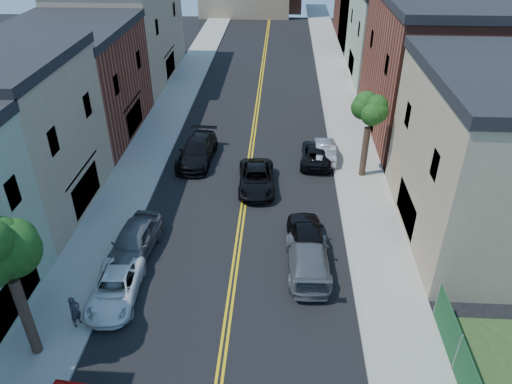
# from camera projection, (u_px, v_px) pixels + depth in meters

# --- Properties ---
(sidewalk_left) EXTENTS (3.20, 100.00, 0.15)m
(sidewalk_left) POSITION_uv_depth(u_px,v_px,m) (167.00, 114.00, 42.70)
(sidewalk_left) COLOR gray
(sidewalk_left) RESTS_ON ground
(sidewalk_right) EXTENTS (3.20, 100.00, 0.15)m
(sidewalk_right) POSITION_uv_depth(u_px,v_px,m) (346.00, 118.00, 41.97)
(sidewalk_right) COLOR gray
(sidewalk_right) RESTS_ON ground
(curb_left) EXTENTS (0.30, 100.00, 0.15)m
(curb_left) POSITION_uv_depth(u_px,v_px,m) (186.00, 115.00, 42.62)
(curb_left) COLOR gray
(curb_left) RESTS_ON ground
(curb_right) EXTENTS (0.30, 100.00, 0.15)m
(curb_right) POSITION_uv_depth(u_px,v_px,m) (326.00, 118.00, 42.05)
(curb_right) COLOR gray
(curb_right) RESTS_ON ground
(bldg_left_tan_near) EXTENTS (9.00, 10.00, 9.00)m
(bldg_left_tan_near) POSITION_uv_depth(u_px,v_px,m) (0.00, 142.00, 27.93)
(bldg_left_tan_near) COLOR #998466
(bldg_left_tan_near) RESTS_ON ground
(bldg_left_brick) EXTENTS (9.00, 12.00, 8.00)m
(bldg_left_brick) POSITION_uv_depth(u_px,v_px,m) (73.00, 86.00, 37.52)
(bldg_left_brick) COLOR brown
(bldg_left_brick) RESTS_ON ground
(bldg_left_tan_far) EXTENTS (9.00, 16.00, 9.50)m
(bldg_left_tan_far) POSITION_uv_depth(u_px,v_px,m) (124.00, 32.00, 49.00)
(bldg_left_tan_far) COLOR #998466
(bldg_left_tan_far) RESTS_ON ground
(bldg_right_tan) EXTENTS (9.00, 12.00, 9.00)m
(bldg_right_tan) POSITION_uv_depth(u_px,v_px,m) (501.00, 162.00, 25.78)
(bldg_right_tan) COLOR #998466
(bldg_right_tan) RESTS_ON ground
(bldg_right_brick) EXTENTS (9.00, 14.00, 10.00)m
(bldg_right_brick) POSITION_uv_depth(u_px,v_px,m) (435.00, 71.00, 37.39)
(bldg_right_brick) COLOR brown
(bldg_right_brick) RESTS_ON ground
(bldg_right_palegrn) EXTENTS (9.00, 12.00, 8.50)m
(bldg_right_palegrn) POSITION_uv_depth(u_px,v_px,m) (398.00, 35.00, 49.66)
(bldg_right_palegrn) COLOR gray
(bldg_right_palegrn) RESTS_ON ground
(tree_right_far) EXTENTS (4.40, 4.40, 8.03)m
(tree_right_far) POSITION_uv_depth(u_px,v_px,m) (372.00, 97.00, 30.49)
(tree_right_far) COLOR #34231A
(tree_right_far) RESTS_ON sidewalk_right
(white_pickup) EXTENTS (2.38, 4.74, 1.29)m
(white_pickup) POSITION_uv_depth(u_px,v_px,m) (115.00, 288.00, 23.13)
(white_pickup) COLOR white
(white_pickup) RESTS_ON ground
(grey_car_left) EXTENTS (2.46, 5.13, 1.69)m
(grey_car_left) POSITION_uv_depth(u_px,v_px,m) (134.00, 241.00, 25.90)
(grey_car_left) COLOR #525459
(grey_car_left) RESTS_ON ground
(black_car_left) EXTENTS (2.65, 5.80, 1.64)m
(black_car_left) POSITION_uv_depth(u_px,v_px,m) (197.00, 151.00, 35.01)
(black_car_left) COLOR black
(black_car_left) RESTS_ON ground
(grey_car_right) EXTENTS (2.35, 5.45, 1.56)m
(grey_car_right) POSITION_uv_depth(u_px,v_px,m) (308.00, 258.00, 24.85)
(grey_car_right) COLOR #575A5F
(grey_car_right) RESTS_ON ground
(black_car_right) EXTENTS (2.30, 4.93, 1.63)m
(black_car_right) POSITION_uv_depth(u_px,v_px,m) (307.00, 236.00, 26.34)
(black_car_right) COLOR black
(black_car_right) RESTS_ON ground
(silver_car_right) EXTENTS (1.51, 4.14, 1.35)m
(silver_car_right) POSITION_uv_depth(u_px,v_px,m) (325.00, 150.00, 35.42)
(silver_car_right) COLOR #A1A4A9
(silver_car_right) RESTS_ON ground
(dark_car_right_far) EXTENTS (2.51, 4.82, 1.30)m
(dark_car_right_far) POSITION_uv_depth(u_px,v_px,m) (316.00, 154.00, 35.02)
(dark_car_right_far) COLOR black
(dark_car_right_far) RESTS_ON ground
(black_suv_lane) EXTENTS (2.60, 5.15, 1.40)m
(black_suv_lane) POSITION_uv_depth(u_px,v_px,m) (256.00, 179.00, 31.86)
(black_suv_lane) COLOR black
(black_suv_lane) RESTS_ON ground
(pedestrian_left) EXTENTS (0.56, 0.67, 1.58)m
(pedestrian_left) POSITION_uv_depth(u_px,v_px,m) (75.00, 311.00, 21.44)
(pedestrian_left) COLOR #28262E
(pedestrian_left) RESTS_ON sidewalk_left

